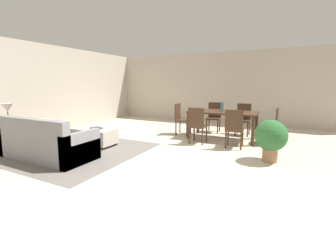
{
  "coord_description": "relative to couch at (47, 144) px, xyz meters",
  "views": [
    {
      "loc": [
        2.08,
        -3.87,
        1.51
      ],
      "look_at": [
        -0.61,
        1.49,
        0.72
      ],
      "focal_mm": 24.64,
      "sensor_mm": 36.0,
      "label": 1
    }
  ],
  "objects": [
    {
      "name": "ground_plane",
      "position": [
        2.17,
        0.9,
        -0.3
      ],
      "size": [
        10.8,
        10.8,
        0.0
      ],
      "primitive_type": "plane",
      "color": "beige"
    },
    {
      "name": "wall_back",
      "position": [
        2.17,
        5.9,
        1.05
      ],
      "size": [
        9.0,
        0.12,
        2.7
      ],
      "primitive_type": "cube",
      "color": "#BCB2A0",
      "rests_on": "ground_plane"
    },
    {
      "name": "wall_left",
      "position": [
        -2.33,
        1.4,
        1.05
      ],
      "size": [
        0.12,
        11.0,
        2.7
      ],
      "primitive_type": "cube",
      "color": "#BCB2A0",
      "rests_on": "ground_plane"
    },
    {
      "name": "area_rug",
      "position": [
        0.07,
        0.62,
        -0.29
      ],
      "size": [
        3.0,
        2.8,
        0.01
      ],
      "primitive_type": "cube",
      "color": "slate",
      "rests_on": "ground_plane"
    },
    {
      "name": "couch",
      "position": [
        0.0,
        0.0,
        0.0
      ],
      "size": [
        1.98,
        0.88,
        0.86
      ],
      "color": "gray",
      "rests_on": "ground_plane"
    },
    {
      "name": "ottoman_table",
      "position": [
        0.14,
        1.18,
        -0.06
      ],
      "size": [
        1.06,
        0.56,
        0.41
      ],
      "color": "#B7AD9E",
      "rests_on": "ground_plane"
    },
    {
      "name": "side_table",
      "position": [
        -1.29,
        0.01,
        0.14
      ],
      "size": [
        0.4,
        0.4,
        0.55
      ],
      "color": "olive",
      "rests_on": "ground_plane"
    },
    {
      "name": "table_lamp",
      "position": [
        -1.29,
        0.01,
        0.66
      ],
      "size": [
        0.26,
        0.26,
        0.53
      ],
      "color": "brown",
      "rests_on": "side_table"
    },
    {
      "name": "dining_table",
      "position": [
        2.79,
        3.26,
        0.38
      ],
      "size": [
        1.8,
        0.92,
        0.76
      ],
      "color": "#422B1C",
      "rests_on": "ground_plane"
    },
    {
      "name": "dining_chair_near_left",
      "position": [
        2.35,
        2.44,
        0.22
      ],
      "size": [
        0.4,
        0.4,
        0.92
      ],
      "color": "#422B1C",
      "rests_on": "ground_plane"
    },
    {
      "name": "dining_chair_near_right",
      "position": [
        3.27,
        2.42,
        0.22
      ],
      "size": [
        0.42,
        0.42,
        0.92
      ],
      "color": "#422B1C",
      "rests_on": "ground_plane"
    },
    {
      "name": "dining_chair_far_left",
      "position": [
        2.33,
        4.09,
        0.22
      ],
      "size": [
        0.43,
        0.43,
        0.92
      ],
      "color": "#422B1C",
      "rests_on": "ground_plane"
    },
    {
      "name": "dining_chair_far_right",
      "position": [
        3.22,
        4.06,
        0.22
      ],
      "size": [
        0.41,
        0.41,
        0.92
      ],
      "color": "#422B1C",
      "rests_on": "ground_plane"
    },
    {
      "name": "dining_chair_head_east",
      "position": [
        4.04,
        3.26,
        0.22
      ],
      "size": [
        0.42,
        0.42,
        0.92
      ],
      "color": "#422B1C",
      "rests_on": "ground_plane"
    },
    {
      "name": "dining_chair_head_west",
      "position": [
        1.55,
        3.27,
        0.22
      ],
      "size": [
        0.42,
        0.42,
        0.92
      ],
      "color": "#422B1C",
      "rests_on": "ground_plane"
    },
    {
      "name": "vase_centerpiece",
      "position": [
        2.78,
        3.22,
        0.59
      ],
      "size": [
        0.09,
        0.09,
        0.26
      ],
      "primitive_type": "cylinder",
      "color": "slate",
      "rests_on": "dining_table"
    },
    {
      "name": "book_on_ottoman",
      "position": [
        0.2,
        1.19,
        0.13
      ],
      "size": [
        0.31,
        0.26,
        0.03
      ],
      "primitive_type": "cube",
      "rotation": [
        0.0,
        0.0,
        -0.28
      ],
      "color": "#333338",
      "rests_on": "ottoman_table"
    },
    {
      "name": "potted_plant",
      "position": [
        4.07,
        1.81,
        0.19
      ],
      "size": [
        0.61,
        0.61,
        0.82
      ],
      "color": "#996B4C",
      "rests_on": "ground_plane"
    }
  ]
}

